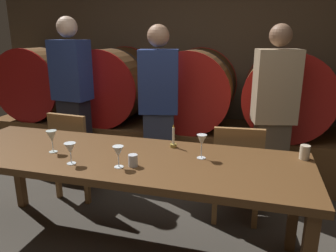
{
  "coord_description": "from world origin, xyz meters",
  "views": [
    {
      "loc": [
        0.73,
        -1.57,
        1.61
      ],
      "look_at": [
        0.03,
        0.91,
        0.86
      ],
      "focal_mm": 34.47,
      "sensor_mm": 36.0,
      "label": 1
    }
  ],
  "objects": [
    {
      "name": "dining_table",
      "position": [
        -0.16,
        0.38,
        0.7
      ],
      "size": [
        2.59,
        0.82,
        0.78
      ],
      "color": "brown",
      "rests_on": "ground"
    },
    {
      "name": "cup_right",
      "position": [
        1.06,
        0.65,
        0.82
      ],
      "size": [
        0.07,
        0.07,
        0.1
      ],
      "primitive_type": "cylinder",
      "color": "beige",
      "rests_on": "dining_table"
    },
    {
      "name": "wine_barrel_far_left",
      "position": [
        -2.0,
        2.09,
        0.98
      ],
      "size": [
        0.91,
        0.84,
        0.91
      ],
      "color": "brown",
      "rests_on": "barrel_shelf"
    },
    {
      "name": "chair_right",
      "position": [
        0.6,
        1.03,
        0.49
      ],
      "size": [
        0.44,
        0.44,
        0.88
      ],
      "rotation": [
        0.0,
        0.0,
        3.24
      ],
      "color": "olive",
      "rests_on": "ground"
    },
    {
      "name": "wine_glass_center",
      "position": [
        -0.42,
        0.15,
        0.88
      ],
      "size": [
        0.08,
        0.08,
        0.14
      ],
      "color": "white",
      "rests_on": "dining_table"
    },
    {
      "name": "cup_center",
      "position": [
        -0.01,
        0.22,
        0.82
      ],
      "size": [
        0.06,
        0.06,
        0.08
      ],
      "primitive_type": "cylinder",
      "color": "silver",
      "rests_on": "dining_table"
    },
    {
      "name": "wine_barrel_center",
      "position": [
        0.02,
        2.09,
        0.98
      ],
      "size": [
        0.91,
        0.84,
        0.91
      ],
      "color": "#513319",
      "rests_on": "barrel_shelf"
    },
    {
      "name": "wine_glass_right",
      "position": [
        -0.09,
        0.18,
        0.88
      ],
      "size": [
        0.07,
        0.07,
        0.14
      ],
      "color": "white",
      "rests_on": "dining_table"
    },
    {
      "name": "back_wall",
      "position": [
        0.0,
        2.64,
        1.33
      ],
      "size": [
        5.65,
        0.24,
        2.66
      ],
      "primitive_type": "cube",
      "color": "brown",
      "rests_on": "ground"
    },
    {
      "name": "wine_barrel_right",
      "position": [
        1.02,
        2.09,
        0.98
      ],
      "size": [
        0.91,
        0.84,
        0.91
      ],
      "color": "brown",
      "rests_on": "barrel_shelf"
    },
    {
      "name": "guest_left",
      "position": [
        -1.17,
        1.41,
        0.91
      ],
      "size": [
        0.41,
        0.29,
        1.77
      ],
      "rotation": [
        0.0,
        0.0,
        3.02
      ],
      "color": "black",
      "rests_on": "ground"
    },
    {
      "name": "wine_glass_left",
      "position": [
        -0.66,
        0.3,
        0.89
      ],
      "size": [
        0.07,
        0.07,
        0.16
      ],
      "color": "silver",
      "rests_on": "dining_table"
    },
    {
      "name": "chair_left",
      "position": [
        -0.95,
        1.04,
        0.49
      ],
      "size": [
        0.43,
        0.43,
        0.88
      ],
      "rotation": [
        0.0,
        0.0,
        3.05
      ],
      "color": "olive",
      "rests_on": "ground"
    },
    {
      "name": "wine_glass_far_right",
      "position": [
        0.39,
        0.48,
        0.9
      ],
      "size": [
        0.07,
        0.07,
        0.17
      ],
      "color": "white",
      "rests_on": "dining_table"
    },
    {
      "name": "candle_center",
      "position": [
        0.15,
        0.64,
        0.82
      ],
      "size": [
        0.05,
        0.05,
        0.18
      ],
      "color": "olive",
      "rests_on": "dining_table"
    },
    {
      "name": "guest_right",
      "position": [
        0.88,
        1.49,
        0.86
      ],
      "size": [
        0.42,
        0.32,
        1.68
      ],
      "rotation": [
        0.0,
        0.0,
        3.37
      ],
      "color": "brown",
      "rests_on": "ground"
    },
    {
      "name": "wine_barrel_left",
      "position": [
        -1.01,
        2.09,
        0.98
      ],
      "size": [
        0.91,
        0.84,
        0.91
      ],
      "color": "#513319",
      "rests_on": "barrel_shelf"
    },
    {
      "name": "barrel_shelf",
      "position": [
        0.0,
        2.09,
        0.27
      ],
      "size": [
        5.08,
        0.9,
        0.53
      ],
      "primitive_type": "cube",
      "color": "brown",
      "rests_on": "ground"
    },
    {
      "name": "guest_center",
      "position": [
        -0.21,
        1.43,
        0.86
      ],
      "size": [
        0.42,
        0.32,
        1.68
      ],
      "rotation": [
        0.0,
        0.0,
        3.37
      ],
      "color": "#33384C",
      "rests_on": "ground"
    }
  ]
}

